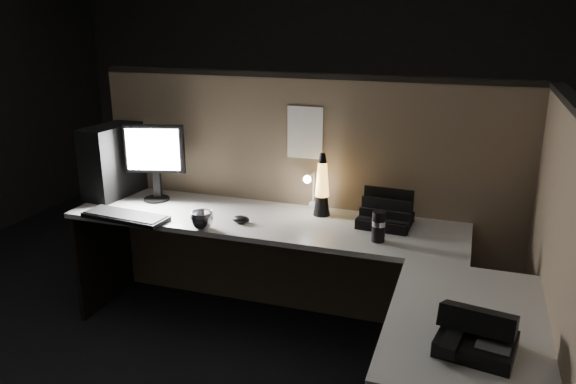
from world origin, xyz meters
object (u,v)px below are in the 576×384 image
(keyboard, at_px, (126,217))
(pc_tower, at_px, (114,160))
(lava_lamp, at_px, (322,190))
(desk_phone, at_px, (476,334))
(monitor, at_px, (155,155))

(keyboard, bearing_deg, pc_tower, 135.52)
(lava_lamp, height_order, desk_phone, lava_lamp)
(monitor, xyz_separation_m, desk_phone, (1.94, -1.10, -0.23))
(pc_tower, height_order, keyboard, pc_tower)
(lava_lamp, relative_size, desk_phone, 1.25)
(monitor, height_order, lava_lamp, monitor)
(lava_lamp, bearing_deg, keyboard, -158.11)
(monitor, height_order, desk_phone, monitor)
(monitor, xyz_separation_m, keyboard, (0.01, -0.37, -0.28))
(desk_phone, bearing_deg, lava_lamp, 137.09)
(pc_tower, bearing_deg, keyboard, -43.60)
(monitor, bearing_deg, lava_lamp, -11.95)
(pc_tower, bearing_deg, lava_lamp, 8.00)
(pc_tower, xyz_separation_m, keyboard, (0.32, -0.38, -0.22))
(pc_tower, relative_size, lava_lamp, 1.23)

